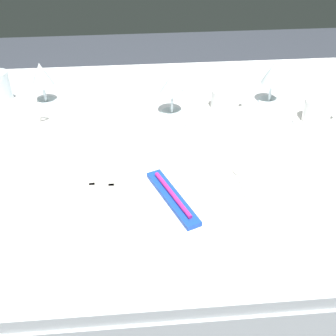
{
  "coord_description": "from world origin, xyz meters",
  "views": [
    {
      "loc": [
        -0.04,
        -1.0,
        1.41
      ],
      "look_at": [
        0.04,
        -0.15,
        0.76
      ],
      "focal_mm": 45.13,
      "sensor_mm": 36.0,
      "label": 1
    }
  ],
  "objects": [
    {
      "name": "drink_tumbler",
      "position": [
        -0.46,
        0.26,
        0.8
      ],
      "size": [
        0.07,
        0.07,
        0.11
      ],
      "color": "silver",
      "rests_on": "dining_table"
    },
    {
      "name": "saucer_left",
      "position": [
        0.25,
        0.17,
        0.74
      ],
      "size": [
        0.12,
        0.12,
        0.01
      ],
      "primitive_type": "cylinder",
      "color": "white",
      "rests_on": "dining_table"
    },
    {
      "name": "saucer_right",
      "position": [
        0.5,
        0.06,
        0.74
      ],
      "size": [
        0.13,
        0.13,
        0.01
      ],
      "primitive_type": "cylinder",
      "color": "white",
      "rests_on": "dining_table"
    },
    {
      "name": "dinner_plate",
      "position": [
        0.04,
        -0.27,
        0.75
      ],
      "size": [
        0.24,
        0.24,
        0.02
      ],
      "primitive_type": "cylinder",
      "color": "white",
      "rests_on": "dining_table"
    },
    {
      "name": "napkin_folded",
      "position": [
        0.13,
        0.01,
        0.81
      ],
      "size": [
        0.08,
        0.08,
        0.15
      ],
      "primitive_type": "cone",
      "color": "white",
      "rests_on": "dining_table"
    },
    {
      "name": "wine_glass_left",
      "position": [
        0.08,
        0.16,
        0.84
      ],
      "size": [
        0.08,
        0.08,
        0.14
      ],
      "color": "silver",
      "rests_on": "dining_table"
    },
    {
      "name": "dining_table",
      "position": [
        0.0,
        0.0,
        0.66
      ],
      "size": [
        1.8,
        1.11,
        0.74
      ],
      "color": "white",
      "rests_on": "ground"
    },
    {
      "name": "fork_outer",
      "position": [
        -0.11,
        -0.25,
        0.74
      ],
      "size": [
        0.02,
        0.23,
        0.0
      ],
      "color": "beige",
      "rests_on": "dining_table"
    },
    {
      "name": "wine_glass_right",
      "position": [
        -0.33,
        0.27,
        0.83
      ],
      "size": [
        0.07,
        0.07,
        0.14
      ],
      "color": "silver",
      "rests_on": "dining_table"
    },
    {
      "name": "coffee_cup_far",
      "position": [
        -0.36,
        0.13,
        0.79
      ],
      "size": [
        0.1,
        0.08,
        0.07
      ],
      "color": "white",
      "rests_on": "saucer_far"
    },
    {
      "name": "wine_glass_centre",
      "position": [
        0.4,
        0.21,
        0.84
      ],
      "size": [
        0.07,
        0.07,
        0.14
      ],
      "color": "silver",
      "rests_on": "dining_table"
    },
    {
      "name": "dinner_knife",
      "position": [
        0.19,
        -0.25,
        0.74
      ],
      "size": [
        0.02,
        0.23,
        0.0
      ],
      "color": "beige",
      "rests_on": "dining_table"
    },
    {
      "name": "saucer_far",
      "position": [
        -0.36,
        0.13,
        0.74
      ],
      "size": [
        0.13,
        0.13,
        0.01
      ],
      "primitive_type": "cylinder",
      "color": "white",
      "rests_on": "dining_table"
    },
    {
      "name": "coffee_cup_left",
      "position": [
        0.25,
        0.17,
        0.78
      ],
      "size": [
        0.11,
        0.09,
        0.06
      ],
      "color": "white",
      "rests_on": "saucer_left"
    },
    {
      "name": "coffee_cup_right",
      "position": [
        0.51,
        0.06,
        0.79
      ],
      "size": [
        0.11,
        0.08,
        0.07
      ],
      "color": "white",
      "rests_on": "saucer_right"
    },
    {
      "name": "fork_inner",
      "position": [
        -0.15,
        -0.24,
        0.74
      ],
      "size": [
        0.03,
        0.22,
        0.0
      ],
      "color": "beige",
      "rests_on": "dining_table"
    },
    {
      "name": "toothbrush_package",
      "position": [
        0.04,
        -0.27,
        0.77
      ],
      "size": [
        0.11,
        0.21,
        0.02
      ],
      "color": "blue",
      "rests_on": "dinner_plate"
    },
    {
      "name": "ground_plane",
      "position": [
        0.0,
        0.0,
        0.0
      ],
      "size": [
        6.0,
        6.0,
        0.0
      ],
      "primitive_type": "plane",
      "color": "#383D47"
    },
    {
      "name": "spoon_soup",
      "position": [
        0.22,
        -0.22,
        0.74
      ],
      "size": [
        0.03,
        0.23,
        0.01
      ],
      "color": "beige",
      "rests_on": "dining_table"
    }
  ]
}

